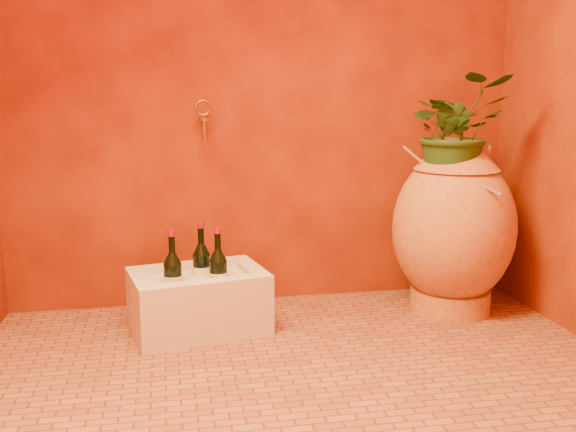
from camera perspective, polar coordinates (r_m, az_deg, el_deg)
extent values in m
plane|color=#945530|center=(2.42, 1.79, -14.66)|extent=(2.50, 2.50, 0.00)
cube|color=#5A1305|center=(3.16, -2.15, 14.74)|extent=(2.50, 0.02, 2.50)
cylinder|color=#C98238|center=(3.23, 14.18, -7.17)|extent=(0.40, 0.40, 0.11)
ellipsoid|color=#C98238|center=(3.14, 14.49, -1.05)|extent=(0.61, 0.61, 0.72)
cone|color=#C98238|center=(3.09, 14.79, 5.03)|extent=(0.42, 0.42, 0.11)
torus|color=#C98238|center=(3.08, 14.85, 6.20)|extent=(0.26, 0.26, 0.05)
cylinder|color=olive|center=(3.02, 13.73, 3.01)|extent=(0.34, 0.23, 0.32)
cylinder|color=olive|center=(2.98, 15.36, 3.43)|extent=(0.20, 0.35, 0.14)
cylinder|color=olive|center=(3.07, 17.07, 3.85)|extent=(0.19, 0.26, 0.22)
cube|color=beige|center=(2.89, -7.96, -7.74)|extent=(0.64, 0.49, 0.24)
cube|color=beige|center=(3.00, -8.18, -4.35)|extent=(0.58, 0.19, 0.03)
cube|color=beige|center=(2.70, -7.86, -6.10)|extent=(0.58, 0.19, 0.03)
cube|color=beige|center=(2.85, -13.05, -5.36)|extent=(0.12, 0.25, 0.03)
cube|color=beige|center=(2.88, -3.05, -4.96)|extent=(0.12, 0.25, 0.03)
cylinder|color=black|center=(2.89, -7.66, -5.22)|extent=(0.08, 0.08, 0.19)
cone|color=black|center=(2.86, -7.72, -2.93)|extent=(0.08, 0.08, 0.05)
cylinder|color=black|center=(2.85, -7.76, -1.72)|extent=(0.03, 0.03, 0.07)
cylinder|color=maroon|center=(2.84, -7.78, -0.80)|extent=(0.03, 0.03, 0.03)
cylinder|color=silver|center=(2.89, -7.66, -5.22)|extent=(0.08, 0.08, 0.08)
cylinder|color=black|center=(2.78, -10.17, -6.01)|extent=(0.08, 0.08, 0.18)
cone|color=black|center=(2.75, -10.25, -3.69)|extent=(0.08, 0.08, 0.05)
cylinder|color=black|center=(2.74, -10.30, -2.45)|extent=(0.03, 0.03, 0.07)
cylinder|color=maroon|center=(2.73, -10.33, -1.52)|extent=(0.03, 0.03, 0.03)
cylinder|color=silver|center=(2.78, -10.17, -6.01)|extent=(0.08, 0.08, 0.08)
cylinder|color=black|center=(2.80, -6.20, -5.78)|extent=(0.08, 0.08, 0.18)
cone|color=black|center=(2.77, -6.25, -3.46)|extent=(0.08, 0.08, 0.05)
cylinder|color=black|center=(2.75, -6.28, -2.22)|extent=(0.03, 0.03, 0.07)
cylinder|color=maroon|center=(2.74, -6.30, -1.29)|extent=(0.03, 0.03, 0.03)
cylinder|color=silver|center=(2.80, -6.20, -5.78)|extent=(0.08, 0.08, 0.08)
cylinder|color=#9C6324|center=(3.05, -7.54, 8.48)|extent=(0.03, 0.15, 0.03)
cylinder|color=#9C6324|center=(2.98, -7.43, 7.56)|extent=(0.02, 0.02, 0.09)
torus|color=#9C6324|center=(3.05, -7.56, 9.51)|extent=(0.08, 0.01, 0.08)
cylinder|color=#9C6324|center=(3.05, -7.55, 8.99)|extent=(0.01, 0.01, 0.06)
imported|color=#1C4217|center=(3.06, 14.71, 7.42)|extent=(0.46, 0.40, 0.51)
imported|color=#1C4217|center=(3.01, 14.18, 6.53)|extent=(0.23, 0.24, 0.35)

